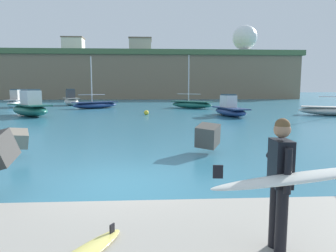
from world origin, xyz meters
The scene contains 15 objects.
ground_plane centered at (0.00, 0.00, 0.00)m, with size 400.00×400.00×0.00m, color #2D6B84.
breakwater_jetty centered at (5.39, 1.50, 1.03)m, with size 31.76×7.66×2.31m.
surfer_with_board centered at (2.45, -3.85, 1.28)m, with size 2.11×1.22×1.78m.
boat_near_left centered at (7.68, 18.75, 0.59)m, with size 2.51×5.45×1.93m.
boat_near_centre centered at (-6.10, 29.98, 0.45)m, with size 5.86×5.26×6.25m.
boat_near_right centered at (-10.88, 37.10, 0.76)m, with size 3.57×4.84×2.39m.
boat_mid_left centered at (-9.91, 19.61, 0.75)m, with size 5.45×5.71×2.36m.
boat_mid_centre centered at (-16.43, 32.39, 0.75)m, with size 1.59×4.92×2.35m.
boat_mid_right centered at (17.24, 18.60, 0.45)m, with size 6.10×4.65×5.30m.
boat_far_centre centered at (5.72, 29.55, 0.49)m, with size 5.41×5.07×6.50m.
mooring_buoy_inner centered at (0.30, 20.19, 0.22)m, with size 0.44×0.44×0.44m.
headland_bluff centered at (-0.50, 81.05, 5.63)m, with size 73.43×40.27×11.23m.
radar_dome centered at (30.49, 88.87, 17.38)m, with size 7.69×7.69×11.10m.
station_building_west centered at (-20.04, 76.56, 13.67)m, with size 5.61×4.22×4.86m.
station_building_central centered at (-2.00, 74.67, 13.38)m, with size 5.88×7.32×4.27m.
Camera 1 is at (0.77, -7.41, 2.38)m, focal length 32.15 mm.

